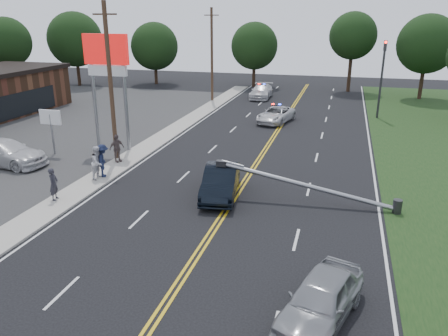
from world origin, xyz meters
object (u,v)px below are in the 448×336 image
(pylon_sign, at_px, (107,65))
(emergency_a, at_px, (276,115))
(emergency_b, at_px, (261,91))
(bystander_d, at_px, (117,148))
(bystander_b, at_px, (98,162))
(fallen_streetlight, at_px, (316,188))
(waiting_sedan, at_px, (321,299))
(bystander_c, at_px, (103,161))
(parked_car, at_px, (5,153))
(utility_pole_mid, at_px, (110,83))
(bystander_a, at_px, (54,184))
(small_sign, at_px, (51,121))
(utility_pole_far, at_px, (212,55))
(crashed_sedan, at_px, (221,181))
(traffic_signal, at_px, (382,73))

(pylon_sign, height_order, emergency_a, pylon_sign)
(emergency_a, bearing_deg, emergency_b, 119.71)
(bystander_d, bearing_deg, bystander_b, -144.09)
(bystander_d, bearing_deg, fallen_streetlight, -76.51)
(waiting_sedan, xyz_separation_m, bystander_c, (-13.14, 9.58, 0.35))
(waiting_sedan, xyz_separation_m, emergency_b, (-9.24, 38.52, 0.04))
(waiting_sedan, bearing_deg, parked_car, 171.04)
(utility_pole_mid, distance_m, emergency_a, 16.71)
(bystander_a, bearing_deg, bystander_b, -19.03)
(emergency_a, bearing_deg, small_sign, -121.49)
(bystander_c, height_order, bystander_d, bystander_c)
(fallen_streetlight, height_order, emergency_a, fallen_streetlight)
(emergency_b, height_order, bystander_d, bystander_d)
(utility_pole_far, relative_size, crashed_sedan, 2.07)
(fallen_streetlight, bearing_deg, pylon_sign, 157.78)
(crashed_sedan, xyz_separation_m, bystander_b, (-7.49, 0.36, 0.29))
(parked_car, height_order, bystander_a, bystander_a)
(crashed_sedan, xyz_separation_m, emergency_a, (0.12, 17.82, -0.11))
(waiting_sedan, xyz_separation_m, bystander_a, (-13.79, 5.84, 0.23))
(utility_pole_mid, distance_m, bystander_b, 5.58)
(bystander_b, bearing_deg, emergency_b, -1.51)
(crashed_sedan, bearing_deg, small_sign, 153.72)
(small_sign, xyz_separation_m, bystander_d, (5.29, -0.76, -1.30))
(emergency_a, bearing_deg, waiting_sedan, -65.24)
(traffic_signal, relative_size, emergency_a, 1.42)
(utility_pole_far, height_order, crashed_sedan, utility_pole_far)
(traffic_signal, height_order, crashed_sedan, traffic_signal)
(bystander_c, bearing_deg, bystander_a, 142.24)
(traffic_signal, bearing_deg, bystander_d, -132.20)
(small_sign, bearing_deg, waiting_sedan, -34.47)
(emergency_b, distance_m, bystander_c, 29.20)
(utility_pole_far, relative_size, bystander_c, 5.12)
(small_sign, relative_size, emergency_b, 0.57)
(bystander_b, bearing_deg, utility_pole_mid, 20.19)
(small_sign, bearing_deg, bystander_d, -8.19)
(parked_car, bearing_deg, fallen_streetlight, -89.40)
(utility_pole_far, distance_m, parked_car, 26.04)
(fallen_streetlight, height_order, bystander_b, bystander_b)
(utility_pole_far, relative_size, bystander_d, 5.47)
(utility_pole_far, bearing_deg, utility_pole_mid, -90.00)
(utility_pole_far, height_order, parked_car, utility_pole_far)
(parked_car, relative_size, bystander_b, 2.90)
(emergency_a, relative_size, bystander_a, 2.91)
(fallen_streetlight, xyz_separation_m, bystander_c, (-12.32, 0.54, 0.18))
(pylon_sign, relative_size, bystander_a, 4.70)
(bystander_b, bearing_deg, crashed_sedan, -86.43)
(waiting_sedan, bearing_deg, traffic_signal, 101.30)
(utility_pole_mid, bearing_deg, waiting_sedan, -42.57)
(utility_pole_far, bearing_deg, emergency_a, -44.25)
(small_sign, height_order, parked_car, small_sign)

